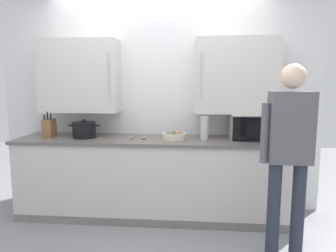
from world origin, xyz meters
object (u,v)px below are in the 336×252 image
(person_figure, at_px, (288,146))
(microwave_oven, at_px, (254,127))
(thermos_flask, at_px, (204,128))
(stock_pot, at_px, (84,130))
(fruit_bowl, at_px, (174,136))
(wooden_spoon, at_px, (138,138))
(knife_block, at_px, (49,128))

(person_figure, bearing_deg, microwave_oven, 99.14)
(thermos_flask, height_order, stock_pot, thermos_flask)
(microwave_oven, xyz_separation_m, thermos_flask, (-0.54, -0.06, -0.01))
(fruit_bowl, xyz_separation_m, wooden_spoon, (-0.40, -0.00, -0.03))
(knife_block, relative_size, wooden_spoon, 1.41)
(fruit_bowl, bearing_deg, thermos_flask, 0.42)
(microwave_oven, relative_size, fruit_bowl, 2.17)
(microwave_oven, height_order, person_figure, person_figure)
(thermos_flask, height_order, knife_block, knife_block)
(fruit_bowl, relative_size, knife_block, 0.89)
(microwave_oven, height_order, stock_pot, microwave_oven)
(thermos_flask, xyz_separation_m, person_figure, (0.67, -0.72, -0.04))
(thermos_flask, relative_size, knife_block, 0.88)
(knife_block, relative_size, stock_pot, 0.81)
(microwave_oven, xyz_separation_m, fruit_bowl, (-0.87, -0.06, -0.10))
(microwave_oven, height_order, wooden_spoon, microwave_oven)
(fruit_bowl, relative_size, wooden_spoon, 1.25)
(knife_block, bearing_deg, wooden_spoon, -2.67)
(wooden_spoon, bearing_deg, fruit_bowl, 0.57)
(microwave_oven, relative_size, thermos_flask, 2.17)
(microwave_oven, bearing_deg, stock_pot, -178.72)
(microwave_oven, relative_size, person_figure, 0.34)
(knife_block, height_order, person_figure, person_figure)
(knife_block, xyz_separation_m, stock_pot, (0.42, -0.02, -0.01))
(knife_block, height_order, stock_pot, knife_block)
(person_figure, bearing_deg, thermos_flask, 132.96)
(microwave_oven, height_order, thermos_flask, microwave_oven)
(microwave_oven, bearing_deg, wooden_spoon, -176.89)
(fruit_bowl, distance_m, stock_pot, 1.02)
(microwave_oven, distance_m, knife_block, 2.31)
(stock_pot, xyz_separation_m, person_figure, (2.01, -0.74, 0.00))
(fruit_bowl, height_order, stock_pot, stock_pot)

